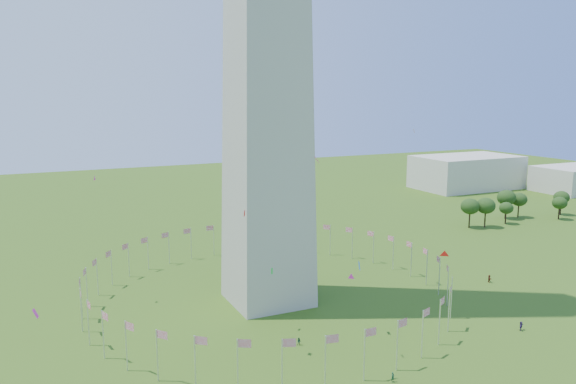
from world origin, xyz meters
name	(u,v)px	position (x,y,z in m)	size (l,w,h in m)	color
flag_ring	(268,282)	(0.00, 50.00, 4.50)	(80.24, 80.24, 9.00)	silver
gov_building_east_a	(466,172)	(150.00, 150.00, 8.00)	(50.00, 30.00, 16.00)	beige
gov_building_east_b	(575,179)	(190.00, 120.00, 6.00)	(35.00, 25.00, 12.00)	beige
kites_aloft	(369,240)	(8.88, 22.95, 19.77)	(105.92, 82.32, 33.28)	red
tree_line_east	(511,209)	(112.25, 85.59, 4.86)	(53.37, 15.60, 10.78)	#2A4E1A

